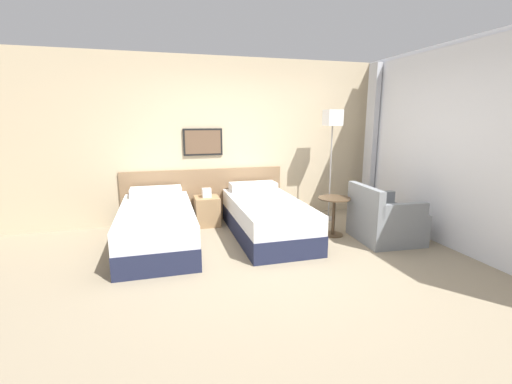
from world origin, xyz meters
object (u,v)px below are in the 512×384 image
(bed_near_door, at_px, (157,226))
(bed_near_window, at_px, (266,217))
(floor_lamp, at_px, (332,126))
(side_table, at_px, (334,209))
(armchair, at_px, (384,221))
(nightstand, at_px, (207,210))

(bed_near_door, distance_m, bed_near_window, 1.57)
(floor_lamp, relative_size, side_table, 3.22)
(side_table, xyz_separation_m, armchair, (0.59, -0.39, -0.13))
(bed_near_door, height_order, floor_lamp, floor_lamp)
(nightstand, bearing_deg, bed_near_door, -136.32)
(nightstand, xyz_separation_m, floor_lamp, (2.08, -0.22, 1.34))
(nightstand, height_order, armchair, armchair)
(floor_lamp, relative_size, armchair, 2.09)
(nightstand, height_order, side_table, nightstand)
(armchair, bearing_deg, side_table, 60.33)
(floor_lamp, height_order, side_table, floor_lamp)
(bed_near_window, relative_size, nightstand, 3.33)
(side_table, relative_size, armchair, 0.65)
(bed_near_door, relative_size, armchair, 2.28)
(bed_near_window, height_order, nightstand, bed_near_window)
(bed_near_door, height_order, armchair, armchair)
(nightstand, height_order, floor_lamp, floor_lamp)
(nightstand, relative_size, armchair, 0.69)
(nightstand, bearing_deg, floor_lamp, -5.97)
(nightstand, relative_size, side_table, 1.06)
(bed_near_window, distance_m, armchair, 1.69)
(armchair, bearing_deg, floor_lamp, 15.71)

